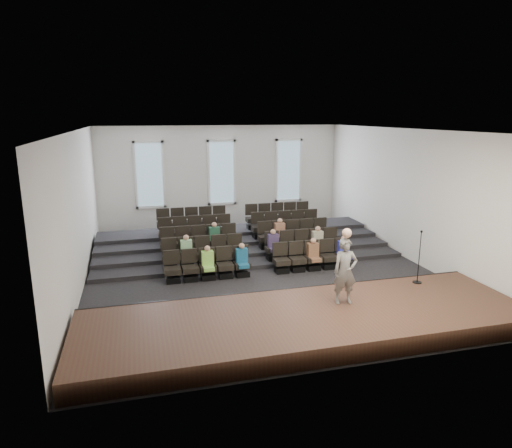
{
  "coord_description": "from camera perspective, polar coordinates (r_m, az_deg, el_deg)",
  "views": [
    {
      "loc": [
        -4.1,
        -15.34,
        5.53
      ],
      "look_at": [
        0.07,
        0.5,
        1.57
      ],
      "focal_mm": 32.0,
      "sensor_mm": 36.0,
      "label": 1
    }
  ],
  "objects": [
    {
      "name": "ground",
      "position": [
        16.81,
        0.21,
        -5.62
      ],
      "size": [
        14.0,
        14.0,
        0.0
      ],
      "primitive_type": "plane",
      "color": "black",
      "rests_on": "ground"
    },
    {
      "name": "seating_rows",
      "position": [
        18.03,
        -1.05,
        -2.02
      ],
      "size": [
        6.8,
        4.7,
        1.67
      ],
      "color": "black",
      "rests_on": "ground"
    },
    {
      "name": "risers",
      "position": [
        19.69,
        -2.17,
        -2.14
      ],
      "size": [
        11.8,
        4.8,
        0.6
      ],
      "color": "black",
      "rests_on": "ground"
    },
    {
      "name": "stage",
      "position": [
        12.23,
        6.53,
        -12.09
      ],
      "size": [
        11.8,
        3.6,
        0.5
      ],
      "primitive_type": "cube",
      "color": "#422A1C",
      "rests_on": "ground"
    },
    {
      "name": "audience",
      "position": [
        16.86,
        1.16,
        -2.72
      ],
      "size": [
        6.05,
        2.64,
        1.1
      ],
      "color": "#93DA57",
      "rests_on": "seating_rows"
    },
    {
      "name": "mic_stand",
      "position": [
        14.78,
        19.63,
        -5.12
      ],
      "size": [
        0.28,
        0.28,
        1.65
      ],
      "color": "black",
      "rests_on": "stage"
    },
    {
      "name": "wall_right",
      "position": [
        18.62,
        18.45,
        3.52
      ],
      "size": [
        0.04,
        14.0,
        5.0
      ],
      "primitive_type": "cube",
      "color": "silver",
      "rests_on": "ground"
    },
    {
      "name": "windows",
      "position": [
        22.84,
        -4.31,
        6.43
      ],
      "size": [
        8.44,
        0.1,
        3.24
      ],
      "color": "white",
      "rests_on": "wall_back"
    },
    {
      "name": "ceiling",
      "position": [
        15.89,
        0.23,
        11.71
      ],
      "size": [
        12.0,
        14.0,
        0.02
      ],
      "primitive_type": "cube",
      "color": "white",
      "rests_on": "ground"
    },
    {
      "name": "wall_front",
      "position": [
        9.76,
        10.96,
        -4.76
      ],
      "size": [
        12.0,
        0.04,
        5.0
      ],
      "primitive_type": "cube",
      "color": "silver",
      "rests_on": "ground"
    },
    {
      "name": "wall_left",
      "position": [
        15.75,
        -21.46,
        1.54
      ],
      "size": [
        0.04,
        14.0,
        5.0
      ],
      "primitive_type": "cube",
      "color": "silver",
      "rests_on": "ground"
    },
    {
      "name": "speaker",
      "position": [
        12.58,
        11.08,
        -5.82
      ],
      "size": [
        0.7,
        0.5,
        1.81
      ],
      "primitive_type": "imported",
      "rotation": [
        0.0,
        0.0,
        -0.1
      ],
      "color": "slate",
      "rests_on": "stage"
    },
    {
      "name": "wall_back",
      "position": [
        22.93,
        -4.33,
        5.95
      ],
      "size": [
        12.0,
        0.04,
        5.0
      ],
      "primitive_type": "cube",
      "color": "silver",
      "rests_on": "ground"
    },
    {
      "name": "stage_lip",
      "position": [
        13.74,
        3.84,
        -9.04
      ],
      "size": [
        11.8,
        0.06,
        0.52
      ],
      "primitive_type": "cube",
      "color": "black",
      "rests_on": "ground"
    }
  ]
}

